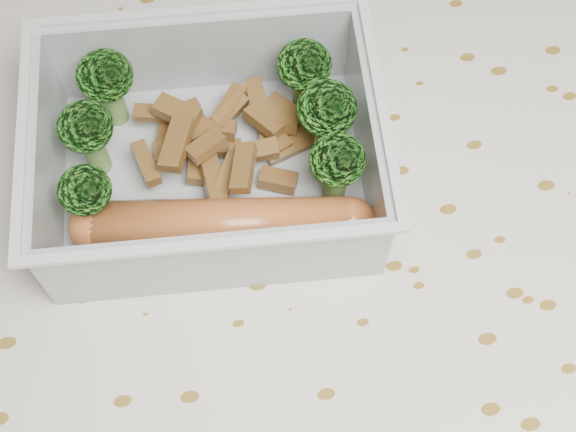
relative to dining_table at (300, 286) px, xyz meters
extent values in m
cube|color=brown|center=(0.00, 0.00, 0.06)|extent=(1.40, 0.90, 0.04)
cube|color=silver|center=(0.00, 0.00, 0.09)|extent=(1.46, 0.96, 0.01)
cube|color=silver|center=(-0.04, 0.04, 0.09)|extent=(0.18, 0.15, 0.00)
cube|color=silver|center=(-0.04, 0.10, 0.12)|extent=(0.17, 0.02, 0.06)
cube|color=silver|center=(-0.05, -0.03, 0.12)|extent=(0.17, 0.02, 0.06)
cube|color=silver|center=(0.04, 0.03, 0.12)|extent=(0.02, 0.12, 0.06)
cube|color=silver|center=(-0.13, 0.05, 0.12)|extent=(0.02, 0.12, 0.06)
cube|color=silver|center=(-0.04, 0.11, 0.15)|extent=(0.18, 0.02, 0.00)
cube|color=silver|center=(-0.05, -0.03, 0.15)|extent=(0.18, 0.02, 0.00)
cube|color=silver|center=(0.05, 0.03, 0.15)|extent=(0.02, 0.13, 0.00)
cube|color=silver|center=(-0.13, 0.05, 0.15)|extent=(0.02, 0.13, 0.00)
cylinder|color=#608C3F|center=(-0.09, 0.09, 0.11)|extent=(0.01, 0.01, 0.03)
ellipsoid|color=#3E9126|center=(-0.09, 0.09, 0.13)|extent=(0.03, 0.03, 0.03)
cylinder|color=#608C3F|center=(0.02, 0.07, 0.11)|extent=(0.01, 0.01, 0.03)
ellipsoid|color=#3E9126|center=(0.02, 0.07, 0.13)|extent=(0.03, 0.03, 0.03)
cylinder|color=#608C3F|center=(-0.10, 0.06, 0.11)|extent=(0.01, 0.01, 0.03)
ellipsoid|color=#3E9126|center=(-0.10, 0.06, 0.13)|extent=(0.03, 0.03, 0.02)
cylinder|color=#608C3F|center=(0.02, 0.04, 0.11)|extent=(0.01, 0.01, 0.03)
ellipsoid|color=#3E9126|center=(0.02, 0.04, 0.13)|extent=(0.03, 0.03, 0.03)
cylinder|color=#608C3F|center=(-0.11, 0.02, 0.11)|extent=(0.01, 0.01, 0.03)
ellipsoid|color=#3E9126|center=(-0.11, 0.02, 0.13)|extent=(0.03, 0.03, 0.02)
cylinder|color=#608C3F|center=(0.02, 0.01, 0.11)|extent=(0.01, 0.01, 0.03)
ellipsoid|color=#3E9126|center=(0.02, 0.01, 0.13)|extent=(0.03, 0.03, 0.02)
cube|color=brown|center=(-0.04, 0.04, 0.12)|extent=(0.02, 0.02, 0.01)
cube|color=brown|center=(-0.06, 0.06, 0.10)|extent=(0.02, 0.03, 0.01)
cube|color=brown|center=(-0.01, 0.02, 0.10)|extent=(0.02, 0.02, 0.01)
cube|color=brown|center=(-0.05, 0.04, 0.10)|extent=(0.02, 0.03, 0.01)
cube|color=brown|center=(-0.06, 0.06, 0.10)|extent=(0.02, 0.01, 0.01)
cube|color=brown|center=(-0.03, 0.07, 0.11)|extent=(0.03, 0.03, 0.01)
cube|color=brown|center=(-0.01, 0.06, 0.10)|extent=(0.02, 0.03, 0.01)
cube|color=brown|center=(-0.08, 0.04, 0.11)|extent=(0.01, 0.03, 0.01)
cube|color=brown|center=(-0.01, 0.06, 0.11)|extent=(0.02, 0.02, 0.01)
cube|color=brown|center=(0.00, 0.07, 0.10)|extent=(0.02, 0.03, 0.01)
cube|color=brown|center=(-0.01, 0.07, 0.11)|extent=(0.01, 0.03, 0.01)
cube|color=brown|center=(-0.02, 0.04, 0.11)|extent=(0.03, 0.01, 0.01)
cube|color=brown|center=(-0.06, 0.05, 0.12)|extent=(0.02, 0.03, 0.01)
cube|color=brown|center=(-0.05, 0.07, 0.11)|extent=(0.01, 0.03, 0.01)
cube|color=brown|center=(0.00, 0.06, 0.11)|extent=(0.03, 0.02, 0.01)
cube|color=brown|center=(-0.06, 0.07, 0.12)|extent=(0.03, 0.03, 0.01)
cube|color=brown|center=(-0.04, 0.03, 0.11)|extent=(0.01, 0.03, 0.01)
cube|color=brown|center=(-0.03, 0.07, 0.11)|extent=(0.02, 0.02, 0.01)
cube|color=brown|center=(-0.04, 0.06, 0.11)|extent=(0.03, 0.02, 0.01)
cube|color=brown|center=(-0.04, 0.05, 0.10)|extent=(0.03, 0.01, 0.01)
cube|color=brown|center=(0.00, 0.04, 0.10)|extent=(0.03, 0.02, 0.01)
cube|color=brown|center=(-0.03, 0.03, 0.11)|extent=(0.02, 0.03, 0.01)
cube|color=brown|center=(-0.03, 0.02, 0.12)|extent=(0.02, 0.03, 0.01)
cube|color=brown|center=(-0.07, 0.08, 0.11)|extent=(0.02, 0.01, 0.01)
cube|color=brown|center=(0.00, 0.05, 0.10)|extent=(0.03, 0.02, 0.01)
cube|color=brown|center=(-0.01, 0.06, 0.10)|extent=(0.02, 0.03, 0.01)
cylinder|color=#B15D2B|center=(-0.04, 0.00, 0.11)|extent=(0.13, 0.05, 0.03)
sphere|color=#B15D2B|center=(0.02, -0.01, 0.11)|extent=(0.03, 0.03, 0.03)
sphere|color=#B15D2B|center=(-0.11, 0.01, 0.11)|extent=(0.03, 0.03, 0.03)
camera|label=1|loc=(-0.05, -0.18, 0.48)|focal=50.00mm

